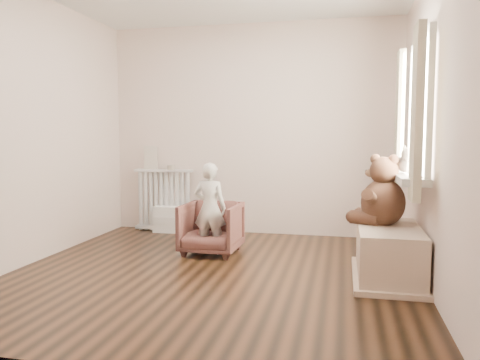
% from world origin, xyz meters
% --- Properties ---
extents(floor, '(3.60, 3.60, 0.01)m').
position_xyz_m(floor, '(0.00, 0.00, 0.00)').
color(floor, black).
rests_on(floor, ground).
extents(back_wall, '(3.60, 0.02, 2.60)m').
position_xyz_m(back_wall, '(0.00, 1.80, 1.30)').
color(back_wall, white).
rests_on(back_wall, ground).
extents(front_wall, '(3.60, 0.02, 2.60)m').
position_xyz_m(front_wall, '(0.00, -1.80, 1.30)').
color(front_wall, white).
rests_on(front_wall, ground).
extents(left_wall, '(0.02, 3.60, 2.60)m').
position_xyz_m(left_wall, '(-1.80, 0.00, 1.30)').
color(left_wall, white).
rests_on(left_wall, ground).
extents(right_wall, '(0.02, 3.60, 2.60)m').
position_xyz_m(right_wall, '(1.80, 0.00, 1.30)').
color(right_wall, white).
rests_on(right_wall, ground).
extents(window, '(0.03, 0.90, 1.10)m').
position_xyz_m(window, '(1.76, 0.30, 1.45)').
color(window, white).
rests_on(window, right_wall).
extents(window_sill, '(0.22, 1.10, 0.06)m').
position_xyz_m(window_sill, '(1.67, 0.30, 0.87)').
color(window_sill, silver).
rests_on(window_sill, right_wall).
extents(curtain_left, '(0.06, 0.26, 1.30)m').
position_xyz_m(curtain_left, '(1.65, -0.27, 1.39)').
color(curtain_left, beige).
rests_on(curtain_left, right_wall).
extents(curtain_right, '(0.06, 0.26, 1.30)m').
position_xyz_m(curtain_right, '(1.65, 0.87, 1.39)').
color(curtain_right, beige).
rests_on(curtain_right, right_wall).
extents(radiator, '(0.75, 0.14, 0.80)m').
position_xyz_m(radiator, '(-1.13, 1.68, 0.39)').
color(radiator, silver).
rests_on(radiator, floor).
extents(paper_doll, '(0.18, 0.02, 0.30)m').
position_xyz_m(paper_doll, '(-1.30, 1.68, 0.95)').
color(paper_doll, beige).
rests_on(paper_doll, radiator).
extents(tin_a, '(0.10, 0.10, 0.06)m').
position_xyz_m(tin_a, '(-1.03, 1.68, 0.82)').
color(tin_a, '#A59E8C').
rests_on(tin_a, radiator).
extents(toy_vanity, '(0.38, 0.27, 0.60)m').
position_xyz_m(toy_vanity, '(-1.03, 1.65, 0.28)').
color(toy_vanity, silver).
rests_on(toy_vanity, floor).
extents(armchair, '(0.60, 0.61, 0.54)m').
position_xyz_m(armchair, '(-0.21, 0.67, 0.27)').
color(armchair, brown).
rests_on(armchair, floor).
extents(child, '(0.35, 0.24, 0.94)m').
position_xyz_m(child, '(-0.21, 0.62, 0.49)').
color(child, white).
rests_on(child, armchair).
extents(toy_bench, '(0.51, 0.97, 0.46)m').
position_xyz_m(toy_bench, '(1.52, 0.15, 0.20)').
color(toy_bench, beige).
rests_on(toy_bench, floor).
extents(teddy_bear, '(0.59, 0.53, 0.60)m').
position_xyz_m(teddy_bear, '(1.47, 0.27, 0.67)').
color(teddy_bear, '#382015').
rests_on(teddy_bear, toy_bench).
extents(plush_cat, '(0.25, 0.32, 0.24)m').
position_xyz_m(plush_cat, '(1.66, 0.31, 1.00)').
color(plush_cat, '#6E635C').
rests_on(plush_cat, window_sill).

